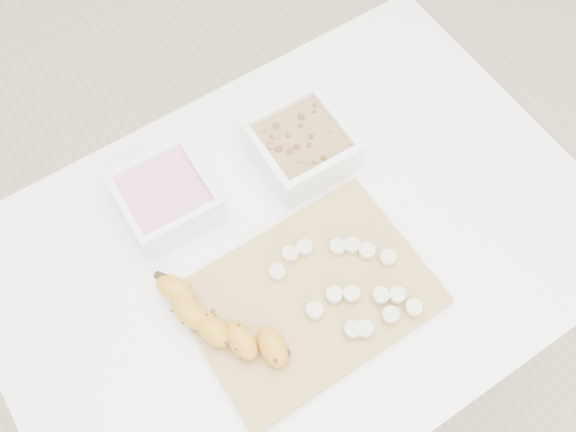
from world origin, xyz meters
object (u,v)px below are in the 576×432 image
table (297,268)px  bowl_granola (301,146)px  cutting_board (310,296)px  banana (223,324)px  bowl_yogurt (166,198)px

table → bowl_granola: bowl_granola is taller
cutting_board → banana: banana is taller
bowl_granola → cutting_board: bearing=-120.9°
bowl_yogurt → cutting_board: 0.29m
bowl_yogurt → cutting_board: size_ratio=0.41×
bowl_granola → bowl_yogurt: bearing=170.7°
bowl_granola → cutting_board: (-0.13, -0.23, -0.03)m
bowl_yogurt → bowl_granola: bearing=-9.3°
bowl_yogurt → banana: (-0.03, -0.24, -0.00)m
table → bowl_yogurt: 0.26m
cutting_board → banana: size_ratio=1.60×
table → cutting_board: size_ratio=2.71×
bowl_granola → cutting_board: bowl_granola is taller
table → banana: bearing=-161.9°
bowl_yogurt → cutting_board: bearing=-67.9°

